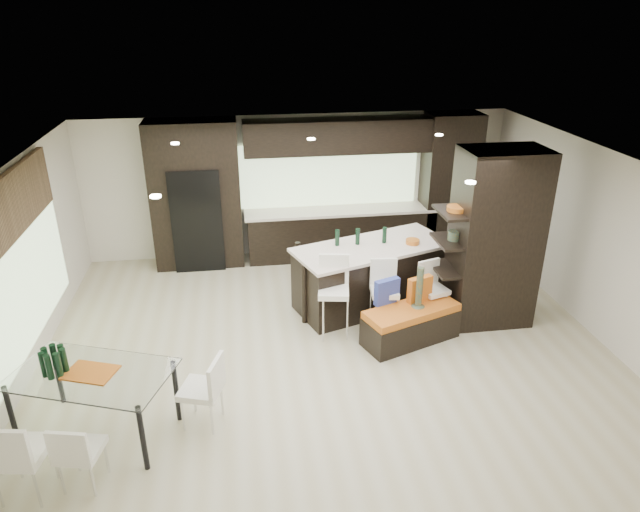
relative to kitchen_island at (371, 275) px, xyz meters
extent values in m
plane|color=#C0B693|center=(-0.92, -1.12, -0.52)|extent=(8.00, 8.00, 0.00)
cube|color=silver|center=(-0.92, 2.38, 0.83)|extent=(8.00, 0.02, 2.70)
cube|color=silver|center=(-4.92, -1.12, 0.83)|extent=(0.02, 7.00, 2.70)
cube|color=silver|center=(3.08, -1.12, 0.83)|extent=(0.02, 7.00, 2.70)
cube|color=white|center=(-0.92, -1.12, 2.18)|extent=(8.00, 7.00, 0.02)
cube|color=#B2D199|center=(-4.88, -0.92, 0.83)|extent=(0.04, 3.20, 1.90)
cube|color=#B2D199|center=(-0.32, 2.34, 1.03)|extent=(3.40, 0.04, 1.20)
cube|color=brown|center=(-4.85, -0.92, 1.73)|extent=(0.08, 3.00, 0.80)
cube|color=white|center=(-0.92, -0.87, 2.16)|extent=(4.00, 3.00, 0.02)
cube|color=black|center=(-0.42, 2.05, 0.83)|extent=(6.80, 0.68, 2.70)
cube|color=black|center=(-2.82, 2.00, 0.43)|extent=(0.90, 0.68, 1.90)
cube|color=black|center=(1.68, -0.72, 0.83)|extent=(1.20, 0.80, 2.70)
cube|color=black|center=(0.00, 0.00, 0.00)|extent=(2.71, 1.82, 1.04)
cube|color=white|center=(-0.77, -0.86, -0.02)|extent=(0.51, 0.51, 0.99)
cube|color=white|center=(0.00, -0.83, -0.07)|extent=(0.44, 0.44, 0.90)
cube|color=white|center=(0.77, -0.82, -0.10)|extent=(0.47, 0.47, 0.84)
cube|color=black|center=(0.32, -1.18, -0.25)|extent=(1.53, 1.01, 0.55)
cube|color=white|center=(-3.77, -2.56, -0.11)|extent=(1.95, 1.51, 0.83)
cube|color=white|center=(-3.77, -3.33, -0.14)|extent=(0.49, 0.49, 0.76)
cube|color=white|center=(-4.31, -3.37, -0.07)|extent=(0.56, 0.56, 0.91)
cube|color=white|center=(-2.61, -2.56, -0.11)|extent=(0.57, 0.57, 0.83)
camera|label=1|loc=(-2.04, -8.08, 4.04)|focal=32.00mm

